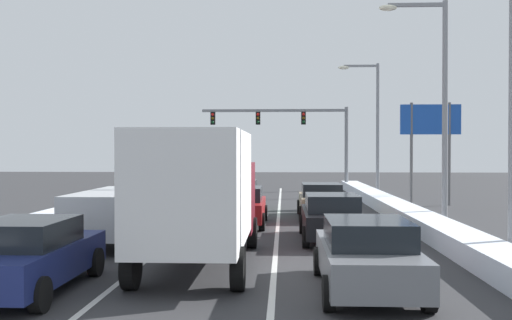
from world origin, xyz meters
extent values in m
plane|color=#333335|center=(0.00, 15.25, 0.00)|extent=(120.00, 120.00, 0.00)
cube|color=silver|center=(1.70, 19.06, 0.00)|extent=(0.14, 41.93, 0.01)
cube|color=silver|center=(-1.70, 19.06, 0.00)|extent=(0.14, 41.93, 0.01)
cube|color=silver|center=(7.00, 19.06, 0.30)|extent=(1.22, 41.93, 0.61)
cube|color=silver|center=(-7.00, 19.06, 0.23)|extent=(2.07, 41.93, 0.46)
cube|color=slate|center=(3.64, 6.34, 0.63)|extent=(1.82, 4.50, 0.70)
cube|color=black|center=(3.64, 6.19, 1.23)|extent=(1.64, 2.20, 0.55)
cube|color=red|center=(2.95, 4.14, 0.75)|extent=(0.24, 0.08, 0.14)
cube|color=red|center=(4.33, 4.14, 0.75)|extent=(0.24, 0.08, 0.14)
cylinder|color=black|center=(2.75, 7.89, 0.33)|extent=(0.22, 0.66, 0.66)
cylinder|color=black|center=(4.53, 7.89, 0.33)|extent=(0.22, 0.66, 0.66)
cylinder|color=black|center=(2.75, 4.79, 0.33)|extent=(0.22, 0.66, 0.66)
cylinder|color=black|center=(4.53, 4.79, 0.33)|extent=(0.22, 0.66, 0.66)
cube|color=black|center=(3.48, 13.30, 0.63)|extent=(1.82, 4.50, 0.70)
cube|color=black|center=(3.48, 13.15, 1.23)|extent=(1.64, 2.20, 0.55)
cube|color=red|center=(2.79, 11.10, 0.75)|extent=(0.24, 0.08, 0.14)
cube|color=red|center=(4.18, 11.10, 0.75)|extent=(0.24, 0.08, 0.14)
cylinder|color=black|center=(2.59, 14.85, 0.33)|extent=(0.22, 0.66, 0.66)
cylinder|color=black|center=(4.37, 14.85, 0.33)|extent=(0.22, 0.66, 0.66)
cylinder|color=black|center=(2.59, 11.75, 0.33)|extent=(0.22, 0.66, 0.66)
cylinder|color=black|center=(4.37, 11.75, 0.33)|extent=(0.22, 0.66, 0.66)
cube|color=#937F60|center=(3.55, 19.75, 0.63)|extent=(1.82, 4.50, 0.70)
cube|color=black|center=(3.55, 19.60, 1.23)|extent=(1.64, 2.20, 0.55)
cube|color=red|center=(2.86, 17.55, 0.75)|extent=(0.24, 0.08, 0.14)
cube|color=red|center=(4.24, 17.55, 0.75)|extent=(0.24, 0.08, 0.14)
cylinder|color=black|center=(2.66, 21.30, 0.33)|extent=(0.22, 0.66, 0.66)
cylinder|color=black|center=(4.44, 21.30, 0.33)|extent=(0.22, 0.66, 0.66)
cylinder|color=black|center=(2.66, 18.20, 0.33)|extent=(0.22, 0.66, 0.66)
cylinder|color=black|center=(4.44, 18.20, 0.33)|extent=(0.22, 0.66, 0.66)
cube|color=maroon|center=(-0.14, 11.37, 1.56)|extent=(2.35, 2.20, 2.00)
cube|color=silver|center=(-0.14, 7.77, 2.06)|extent=(2.35, 5.00, 2.60)
cylinder|color=black|center=(-1.27, 11.67, 0.46)|extent=(0.28, 0.92, 0.92)
cylinder|color=black|center=(0.98, 11.67, 0.46)|extent=(0.28, 0.92, 0.92)
cylinder|color=black|center=(-1.27, 6.27, 0.46)|extent=(0.28, 0.92, 0.92)
cylinder|color=black|center=(0.98, 6.27, 0.46)|extent=(0.28, 0.92, 0.92)
cube|color=maroon|center=(0.24, 17.01, 0.63)|extent=(1.82, 4.50, 0.70)
cube|color=black|center=(0.24, 16.86, 1.23)|extent=(1.64, 2.20, 0.55)
cube|color=red|center=(-0.45, 14.81, 0.75)|extent=(0.24, 0.08, 0.14)
cube|color=red|center=(0.93, 14.81, 0.75)|extent=(0.24, 0.08, 0.14)
cylinder|color=black|center=(-0.65, 18.56, 0.33)|extent=(0.22, 0.66, 0.66)
cylinder|color=black|center=(1.13, 18.56, 0.33)|extent=(0.22, 0.66, 0.66)
cylinder|color=black|center=(-0.65, 15.46, 0.33)|extent=(0.22, 0.66, 0.66)
cylinder|color=black|center=(1.13, 15.46, 0.33)|extent=(0.22, 0.66, 0.66)
cube|color=#1E5633|center=(-0.22, 22.56, 0.63)|extent=(1.82, 4.50, 0.70)
cube|color=black|center=(-0.22, 22.41, 1.23)|extent=(1.64, 2.20, 0.55)
cube|color=red|center=(-0.91, 20.36, 0.75)|extent=(0.24, 0.08, 0.14)
cube|color=red|center=(0.47, 20.36, 0.75)|extent=(0.24, 0.08, 0.14)
cylinder|color=black|center=(-1.11, 24.11, 0.33)|extent=(0.22, 0.66, 0.66)
cylinder|color=black|center=(0.67, 24.11, 0.33)|extent=(0.22, 0.66, 0.66)
cylinder|color=black|center=(-1.11, 21.01, 0.33)|extent=(0.22, 0.66, 0.66)
cylinder|color=black|center=(0.67, 21.01, 0.33)|extent=(0.22, 0.66, 0.66)
cube|color=navy|center=(-3.31, 5.98, 0.63)|extent=(1.82, 4.50, 0.70)
cube|color=black|center=(-3.31, 5.83, 1.23)|extent=(1.64, 2.20, 0.55)
cube|color=red|center=(-2.62, 3.78, 0.75)|extent=(0.24, 0.08, 0.14)
cylinder|color=black|center=(-4.20, 7.53, 0.33)|extent=(0.22, 0.66, 0.66)
cylinder|color=black|center=(-2.42, 7.53, 0.33)|extent=(0.22, 0.66, 0.66)
cylinder|color=black|center=(-2.42, 4.43, 0.33)|extent=(0.22, 0.66, 0.66)
cube|color=#B7BABF|center=(-3.26, 12.09, 1.04)|extent=(1.95, 4.90, 1.25)
cube|color=black|center=(-3.26, 9.68, 1.32)|extent=(1.56, 0.06, 0.55)
cube|color=red|center=(-4.04, 9.69, 0.94)|extent=(0.20, 0.08, 0.28)
cube|color=red|center=(-2.48, 9.69, 0.94)|extent=(0.20, 0.08, 0.28)
cylinder|color=black|center=(-4.22, 13.79, 0.37)|extent=(0.25, 0.74, 0.74)
cylinder|color=black|center=(-2.31, 13.79, 0.37)|extent=(0.25, 0.74, 0.74)
cylinder|color=black|center=(-4.22, 10.39, 0.37)|extent=(0.25, 0.74, 0.74)
cylinder|color=black|center=(-2.31, 10.39, 0.37)|extent=(0.25, 0.74, 0.74)
cube|color=silver|center=(-3.54, 18.85, 1.04)|extent=(1.95, 4.90, 1.25)
cube|color=black|center=(-3.54, 16.44, 1.32)|extent=(1.56, 0.06, 0.55)
cube|color=red|center=(-4.32, 16.45, 0.94)|extent=(0.20, 0.08, 0.28)
cube|color=red|center=(-2.76, 16.45, 0.94)|extent=(0.20, 0.08, 0.28)
cylinder|color=black|center=(-4.49, 20.55, 0.37)|extent=(0.25, 0.74, 0.74)
cylinder|color=black|center=(-2.58, 20.55, 0.37)|extent=(0.25, 0.74, 0.74)
cylinder|color=black|center=(-4.49, 17.15, 0.37)|extent=(0.25, 0.74, 0.74)
cylinder|color=black|center=(-2.58, 17.15, 0.37)|extent=(0.25, 0.74, 0.74)
cylinder|color=slate|center=(6.60, 38.12, 3.10)|extent=(0.28, 0.28, 6.20)
cube|color=slate|center=(1.20, 38.12, 5.95)|extent=(10.80, 0.20, 0.20)
cube|color=black|center=(3.40, 38.12, 5.38)|extent=(0.34, 0.34, 0.95)
sphere|color=red|center=(3.40, 37.93, 5.66)|extent=(0.22, 0.22, 0.22)
sphere|color=#593F0C|center=(3.40, 37.93, 5.38)|extent=(0.22, 0.22, 0.22)
sphere|color=#0C3819|center=(3.40, 37.93, 5.09)|extent=(0.22, 0.22, 0.22)
cube|color=black|center=(0.00, 38.12, 5.38)|extent=(0.34, 0.34, 0.95)
sphere|color=red|center=(0.00, 37.93, 5.66)|extent=(0.22, 0.22, 0.22)
sphere|color=#593F0C|center=(0.00, 37.93, 5.38)|extent=(0.22, 0.22, 0.22)
sphere|color=#0C3819|center=(0.00, 37.93, 5.09)|extent=(0.22, 0.22, 0.22)
cube|color=black|center=(-3.40, 38.12, 5.38)|extent=(0.34, 0.34, 0.95)
sphere|color=red|center=(-3.40, 37.93, 5.66)|extent=(0.22, 0.22, 0.22)
sphere|color=#593F0C|center=(-3.40, 37.93, 5.38)|extent=(0.22, 0.22, 0.22)
sphere|color=#0C3819|center=(-3.40, 37.93, 5.09)|extent=(0.22, 0.22, 0.22)
cylinder|color=gray|center=(8.15, 17.15, 4.35)|extent=(0.22, 0.22, 8.70)
cube|color=gray|center=(7.05, 17.15, 8.55)|extent=(2.20, 0.14, 0.14)
ellipsoid|color=#EAE5C6|center=(5.95, 17.15, 8.45)|extent=(0.70, 0.36, 0.24)
cylinder|color=gray|center=(8.00, 32.40, 4.28)|extent=(0.22, 0.22, 8.57)
cube|color=gray|center=(6.90, 32.40, 8.42)|extent=(2.20, 0.14, 0.14)
ellipsoid|color=#EAE5C6|center=(5.80, 32.40, 8.32)|extent=(0.70, 0.36, 0.24)
cylinder|color=#59595B|center=(8.76, 25.90, 2.75)|extent=(0.16, 0.16, 5.50)
cylinder|color=#59595B|center=(10.76, 25.90, 2.75)|extent=(0.16, 0.16, 5.50)
cube|color=#1947A5|center=(9.76, 25.90, 4.60)|extent=(3.20, 0.12, 1.60)
camera|label=1|loc=(1.93, -5.83, 2.90)|focal=41.18mm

